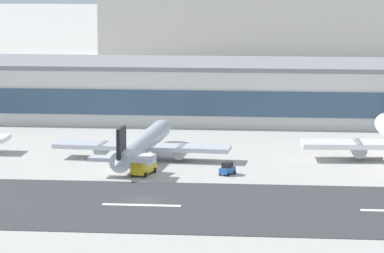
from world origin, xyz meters
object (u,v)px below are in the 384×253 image
object	(u,v)px
airliner_black_tail_gate_1	(141,146)
service_baggage_tug_1	(227,169)
service_box_truck_2	(144,164)
terminal_building	(180,90)

from	to	relation	value
airliner_black_tail_gate_1	service_baggage_tug_1	size ratio (longest dim) A/B	11.54
service_baggage_tug_1	service_box_truck_2	size ratio (longest dim) A/B	0.56
terminal_building	airliner_black_tail_gate_1	xyz separation A→B (m)	(-1.84, -51.91, -3.96)
terminal_building	service_box_truck_2	distance (m)	64.64
terminal_building	service_baggage_tug_1	world-z (taller)	terminal_building
terminal_building	service_box_truck_2	size ratio (longest dim) A/B	27.77
service_baggage_tug_1	airliner_black_tail_gate_1	bearing A→B (deg)	-98.08
terminal_building	airliner_black_tail_gate_1	distance (m)	52.10
airliner_black_tail_gate_1	service_baggage_tug_1	bearing A→B (deg)	-119.78
terminal_building	service_baggage_tug_1	xyz separation A→B (m)	(14.90, -63.19, -5.66)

